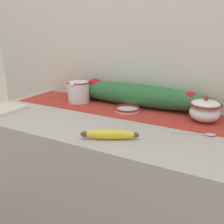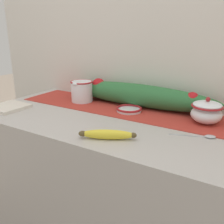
{
  "view_description": "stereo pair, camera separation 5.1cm",
  "coord_description": "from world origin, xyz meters",
  "px_view_note": "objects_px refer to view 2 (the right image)",
  "views": [
    {
      "loc": [
        0.5,
        -0.95,
        1.26
      ],
      "look_at": [
        0.02,
        -0.05,
        0.92
      ],
      "focal_mm": 40.0,
      "sensor_mm": 36.0,
      "label": 1
    },
    {
      "loc": [
        0.54,
        -0.92,
        1.26
      ],
      "look_at": [
        0.02,
        -0.05,
        0.92
      ],
      "focal_mm": 40.0,
      "sensor_mm": 36.0,
      "label": 2
    }
  ],
  "objects_px": {
    "cream_pitcher": "(82,91)",
    "spoon": "(207,136)",
    "small_dish": "(129,109)",
    "banana": "(107,134)",
    "napkin_stack": "(9,107)",
    "sugar_bowl": "(207,112)"
  },
  "relations": [
    {
      "from": "cream_pitcher",
      "to": "spoon",
      "type": "height_order",
      "value": "cream_pitcher"
    },
    {
      "from": "sugar_bowl",
      "to": "napkin_stack",
      "type": "relative_size",
      "value": 0.78
    },
    {
      "from": "cream_pitcher",
      "to": "spoon",
      "type": "relative_size",
      "value": 0.85
    },
    {
      "from": "sugar_bowl",
      "to": "small_dish",
      "type": "height_order",
      "value": "sugar_bowl"
    },
    {
      "from": "banana",
      "to": "cream_pitcher",
      "type": "bearing_deg",
      "value": 137.63
    },
    {
      "from": "cream_pitcher",
      "to": "sugar_bowl",
      "type": "xyz_separation_m",
      "value": [
        0.67,
        -0.0,
        -0.01
      ]
    },
    {
      "from": "spoon",
      "to": "sugar_bowl",
      "type": "bearing_deg",
      "value": 85.29
    },
    {
      "from": "sugar_bowl",
      "to": "small_dish",
      "type": "xyz_separation_m",
      "value": [
        -0.36,
        -0.03,
        -0.04
      ]
    },
    {
      "from": "small_dish",
      "to": "napkin_stack",
      "type": "distance_m",
      "value": 0.62
    },
    {
      "from": "banana",
      "to": "napkin_stack",
      "type": "distance_m",
      "value": 0.64
    },
    {
      "from": "spoon",
      "to": "napkin_stack",
      "type": "distance_m",
      "value": 0.97
    },
    {
      "from": "cream_pitcher",
      "to": "napkin_stack",
      "type": "height_order",
      "value": "cream_pitcher"
    },
    {
      "from": "sugar_bowl",
      "to": "banana",
      "type": "distance_m",
      "value": 0.45
    },
    {
      "from": "napkin_stack",
      "to": "banana",
      "type": "bearing_deg",
      "value": -5.21
    },
    {
      "from": "small_dish",
      "to": "spoon",
      "type": "bearing_deg",
      "value": -17.62
    },
    {
      "from": "banana",
      "to": "sugar_bowl",
      "type": "bearing_deg",
      "value": 52.19
    },
    {
      "from": "small_dish",
      "to": "spoon",
      "type": "relative_size",
      "value": 0.75
    },
    {
      "from": "sugar_bowl",
      "to": "napkin_stack",
      "type": "xyz_separation_m",
      "value": [
        -0.92,
        -0.3,
        -0.05
      ]
    },
    {
      "from": "small_dish",
      "to": "banana",
      "type": "xyz_separation_m",
      "value": [
        0.08,
        -0.33,
        0.01
      ]
    },
    {
      "from": "cream_pitcher",
      "to": "banana",
      "type": "xyz_separation_m",
      "value": [
        0.39,
        -0.36,
        -0.05
      ]
    },
    {
      "from": "napkin_stack",
      "to": "spoon",
      "type": "bearing_deg",
      "value": 8.79
    },
    {
      "from": "cream_pitcher",
      "to": "small_dish",
      "type": "distance_m",
      "value": 0.32
    }
  ]
}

